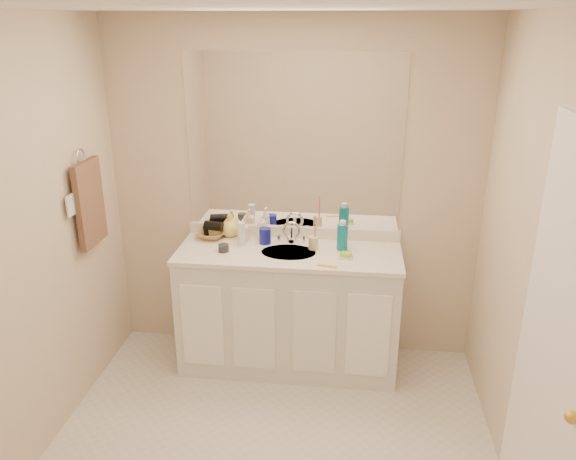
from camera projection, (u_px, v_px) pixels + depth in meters
The scene contains 28 objects.
ceiling at pixel (260, 6), 2.31m from camera, with size 2.60×2.60×0.02m, color white.
wall_back at pixel (294, 194), 3.94m from camera, with size 2.60×0.02×2.40m, color beige.
wall_left at pixel (14, 258), 2.88m from camera, with size 0.02×2.60×2.40m, color beige.
wall_right at pixel (542, 285), 2.59m from camera, with size 0.02×2.60×2.40m, color beige.
vanity_cabinet at pixel (289, 310), 3.96m from camera, with size 1.50×0.55×0.85m, color silver.
countertop at pixel (289, 253), 3.80m from camera, with size 1.52×0.57×0.03m, color white.
backsplash at pixel (293, 232), 4.02m from camera, with size 1.52×0.03×0.08m, color white.
sink_basin at pixel (289, 254), 3.78m from camera, with size 0.37×0.37×0.02m, color beige.
faucet at pixel (292, 235), 3.93m from camera, with size 0.02×0.02×0.11m, color silver.
mirror at pixel (294, 143), 3.81m from camera, with size 1.48×0.01×1.20m, color white.
blue_mug at pixel (265, 236), 3.91m from camera, with size 0.08×0.08×0.11m, color navy.
tan_cup at pixel (313, 243), 3.81m from camera, with size 0.07×0.07×0.09m, color beige.
toothbrush at pixel (315, 229), 3.77m from camera, with size 0.01×0.01×0.19m, color #EA3D62.
mouthwash_bottle at pixel (342, 237), 3.79m from camera, with size 0.07×0.07×0.17m, color #0B6E85.
soap_dish at pixel (346, 257), 3.68m from camera, with size 0.09×0.07×0.01m, color white.
green_soap at pixel (346, 255), 3.68m from camera, with size 0.07×0.05×0.02m, color #9DD233.
orange_comb at pixel (327, 266), 3.56m from camera, with size 0.13×0.03×0.01m, color orange.
dark_jar at pixel (224, 248), 3.78m from camera, with size 0.07×0.07×0.05m, color #27282C.
extra_white_bottle at pixel (241, 234), 3.86m from camera, with size 0.05×0.05×0.17m, color white.
soap_bottle_white at pixel (262, 227), 3.97m from camera, with size 0.07×0.07×0.19m, color white.
soap_bottle_cream at pixel (243, 230), 3.95m from camera, with size 0.07×0.07×0.16m, color #F9E5CB.
soap_bottle_yellow at pixel (230, 225), 4.03m from camera, with size 0.13×0.13×0.17m, color #F5E65F.
wicker_basket at pixel (212, 234), 4.02m from camera, with size 0.21×0.21×0.05m, color #A37841.
hair_dryer at pixel (214, 226), 3.99m from camera, with size 0.07×0.07×0.13m, color black.
towel_ring at pixel (81, 157), 3.47m from camera, with size 0.11×0.11×0.01m, color silver.
hand_towel at pixel (90, 203), 3.57m from camera, with size 0.04×0.32×0.55m, color #473126.
switch_plate at pixel (70, 205), 3.37m from camera, with size 0.01×0.09×0.13m, color white.
door at pixel (553, 358), 2.38m from camera, with size 0.02×0.82×2.00m, color white.
Camera 1 is at (0.41, -2.46, 2.35)m, focal length 35.00 mm.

